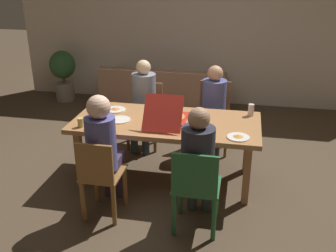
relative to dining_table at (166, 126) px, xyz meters
The scene contains 21 objects.
ground_plane 0.67m from the dining_table, ahead, with size 20.00×20.00×0.00m, color brown.
back_wall 3.01m from the dining_table, 90.00° to the left, with size 6.64×0.12×2.62m, color silver.
dining_table is the anchor object (origin of this frame).
chair_0 1.03m from the dining_table, 118.41° to the right, with size 0.38×0.44×0.87m.
person_0 0.89m from the dining_table, 122.59° to the right, with size 0.30×0.52×1.28m.
chair_1 1.06m from the dining_table, 63.51° to the right, with size 0.44×0.42×0.88m.
person_1 0.93m from the dining_table, 59.88° to the right, with size 0.31×0.49×1.24m.
chair_2 1.08m from the dining_table, 64.05° to the left, with size 0.44×0.42×0.94m.
person_2 0.92m from the dining_table, 59.69° to the left, with size 0.31×0.54×1.19m.
chair_3 1.06m from the dining_table, 117.30° to the left, with size 0.44×0.45×0.87m.
person_3 0.93m from the dining_table, 121.08° to the left, with size 0.32×0.49×1.23m.
pizza_box_0 0.13m from the dining_table, 31.00° to the right, with size 0.42×0.66×0.36m.
plate_0 0.53m from the dining_table, 169.70° to the right, with size 0.25×0.25×0.01m.
plate_1 0.88m from the dining_table, 21.33° to the right, with size 0.23×0.23×0.03m.
plate_2 0.71m from the dining_table, 162.47° to the left, with size 0.25×0.25×0.03m.
plate_3 0.44m from the dining_table, 27.23° to the right, with size 0.25×0.25×0.03m.
drinking_glass_0 0.96m from the dining_table, 157.49° to the right, with size 0.07×0.07×0.10m, color #DAC162.
drinking_glass_1 1.01m from the dining_table, 20.27° to the left, with size 0.07×0.07×0.14m, color silver.
drinking_glass_2 0.82m from the dining_table, 153.79° to the right, with size 0.06×0.06×0.14m, color #BD4F2B.
couch 2.38m from the dining_table, 102.37° to the left, with size 2.07×0.90×0.80m.
potted_plant 3.49m from the dining_table, 134.61° to the left, with size 0.47×0.47×0.93m.
Camera 1 is at (0.82, -4.02, 2.40)m, focal length 41.62 mm.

